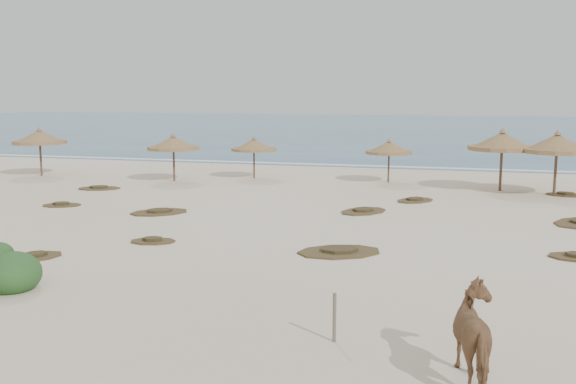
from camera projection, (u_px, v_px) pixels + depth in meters
name	position (u px, v px, depth m)	size (l,w,h in m)	color
ground	(247.00, 263.00, 19.06)	(160.00, 160.00, 0.00)	beige
ocean	(418.00, 128.00, 90.56)	(200.00, 100.00, 0.01)	#24516C
foam_line	(370.00, 166.00, 43.84)	(70.00, 0.60, 0.01)	white
palapa_0	(40.00, 138.00, 38.67)	(3.50, 3.50, 2.96)	brown
palapa_1	(173.00, 144.00, 36.22)	(3.70, 3.70, 2.75)	brown
palapa_2	(254.00, 146.00, 37.51)	(2.98, 2.98, 2.48)	brown
palapa_3	(389.00, 148.00, 35.72)	(2.90, 2.90, 2.48)	brown
palapa_4	(502.00, 142.00, 32.58)	(3.69, 3.69, 3.22)	brown
palapa_5	(557.00, 145.00, 31.18)	(3.95, 3.95, 3.22)	brown
horse	(481.00, 337.00, 11.12)	(0.90, 1.97, 1.66)	#9A7146
fence_post_near	(334.00, 318.00, 12.98)	(0.08, 0.08, 1.02)	#706654
scrub_1	(159.00, 212.00, 26.90)	(2.90, 2.79, 0.16)	brown
scrub_2	(153.00, 241.00, 21.68)	(1.73, 1.32, 0.16)	brown
scrub_3	(363.00, 211.00, 27.11)	(2.52, 2.74, 0.16)	brown
scrub_6	(99.00, 188.00, 33.57)	(2.53, 2.01, 0.16)	brown
scrub_7	(415.00, 200.00, 29.83)	(2.25, 2.38, 0.16)	brown
scrub_8	(62.00, 205.00, 28.59)	(1.97, 1.57, 0.16)	brown
scrub_9	(339.00, 251.00, 20.24)	(3.23, 2.82, 0.16)	brown
scrub_10	(566.00, 194.00, 31.44)	(2.11, 1.61, 0.16)	brown
scrub_11	(35.00, 256.00, 19.64)	(1.89, 2.00, 0.16)	brown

